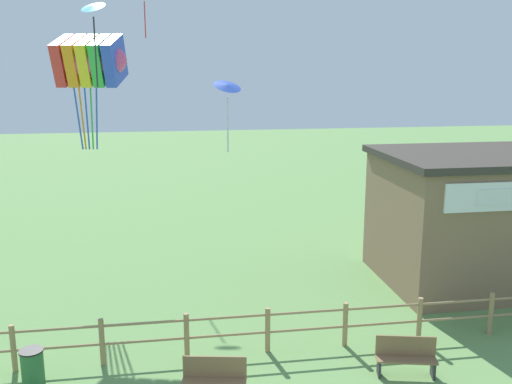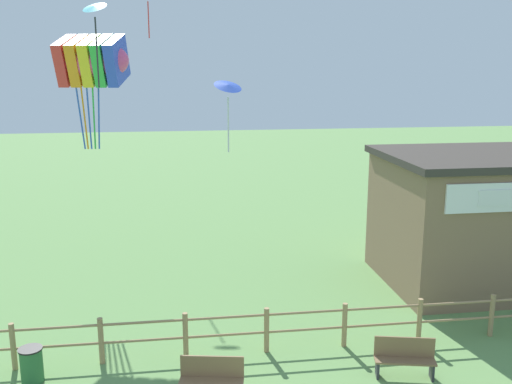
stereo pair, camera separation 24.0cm
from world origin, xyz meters
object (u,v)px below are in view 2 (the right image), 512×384
object	(u,v)px
trash_bin	(32,365)
kite_blue_delta	(228,89)
park_bench_near_fence	(212,377)
kite_rainbow_parafoil	(92,61)
kite_cyan_delta	(95,13)
park_bench_by_building	(405,357)
seaside_building	(501,217)

from	to	relation	value
trash_bin	kite_blue_delta	distance (m)	9.30
park_bench_near_fence	trash_bin	bearing A→B (deg)	163.19
park_bench_near_fence	kite_rainbow_parafoil	size ratio (longest dim) A/B	0.39
trash_bin	kite_blue_delta	bearing A→B (deg)	37.99
kite_blue_delta	kite_cyan_delta	bearing A→B (deg)	166.14
park_bench_by_building	kite_rainbow_parafoil	world-z (taller)	kite_rainbow_parafoil
seaside_building	kite_cyan_delta	bearing A→B (deg)	178.65
park_bench_by_building	trash_bin	world-z (taller)	park_bench_by_building
park_bench_near_fence	trash_bin	xyz separation A→B (m)	(-4.31, 1.30, -0.07)
seaside_building	park_bench_near_fence	bearing A→B (deg)	-150.43
seaside_building	kite_blue_delta	world-z (taller)	kite_blue_delta
trash_bin	kite_blue_delta	size ratio (longest dim) A/B	0.40
park_bench_near_fence	seaside_building	bearing A→B (deg)	29.57
seaside_building	kite_rainbow_parafoil	world-z (taller)	kite_rainbow_parafoil
park_bench_near_fence	kite_cyan_delta	distance (m)	11.12
park_bench_by_building	kite_blue_delta	xyz separation A→B (m)	(-3.85, 5.16, 6.39)
seaside_building	trash_bin	world-z (taller)	seaside_building
seaside_building	kite_cyan_delta	distance (m)	15.24
park_bench_near_fence	kite_rainbow_parafoil	world-z (taller)	kite_rainbow_parafoil
kite_rainbow_parafoil	seaside_building	bearing A→B (deg)	-9.29
kite_rainbow_parafoil	trash_bin	bearing A→B (deg)	-97.62
seaside_building	kite_rainbow_parafoil	xyz separation A→B (m)	(-14.06, 2.30, 5.42)
seaside_building	park_bench_near_fence	xyz separation A→B (m)	(-10.69, -6.07, -1.82)
park_bench_by_building	kite_blue_delta	bearing A→B (deg)	126.71
park_bench_near_fence	kite_cyan_delta	bearing A→B (deg)	114.76
park_bench_by_building	kite_blue_delta	size ratio (longest dim) A/B	0.69
park_bench_near_fence	kite_blue_delta	bearing A→B (deg)	79.94
park_bench_by_building	trash_bin	xyz separation A→B (m)	(-9.13, 1.04, -0.07)
seaside_building	park_bench_by_building	world-z (taller)	seaside_building
kite_rainbow_parafoil	kite_blue_delta	size ratio (longest dim) A/B	1.75
kite_cyan_delta	seaside_building	bearing A→B (deg)	-1.35
park_bench_by_building	kite_cyan_delta	world-z (taller)	kite_cyan_delta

